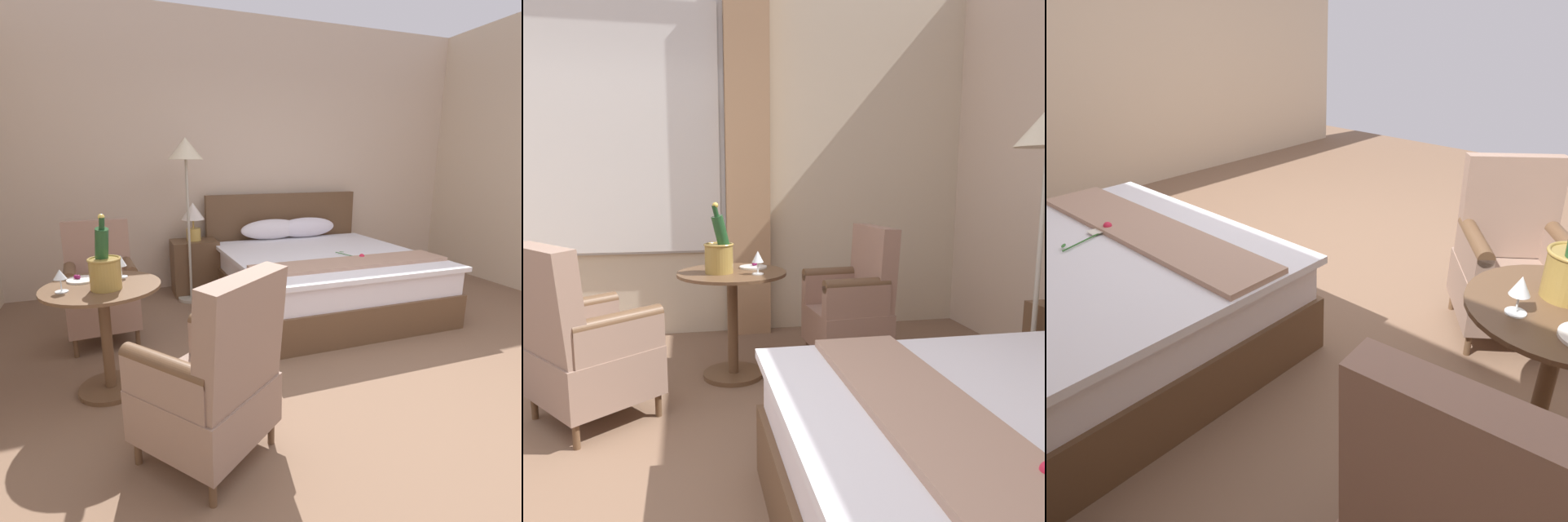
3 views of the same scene
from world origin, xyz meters
TOP-DOWN VIEW (x-y plane):
  - wall_window_side at (-2.81, 0.00)m, footprint 0.27×6.21m
  - side_table_round at (-1.71, 0.88)m, footprint 0.71×0.71m
  - champagne_bucket at (-1.68, 0.80)m, footprint 0.19×0.19m
  - wine_glass_near_bucket at (-1.58, 1.04)m, footprint 0.08×0.08m
  - wine_glass_near_edge at (-1.92, 0.83)m, footprint 0.07×0.07m
  - snack_plate at (-1.83, 1.04)m, footprint 0.19×0.19m
  - armchair_by_window at (-1.75, 1.73)m, footprint 0.57×0.55m
  - armchair_facing_bed at (-1.21, 0.04)m, footprint 0.79×0.80m

SIDE VIEW (x-z plane):
  - armchair_facing_bed at x=-1.21m, z-range -0.07..0.91m
  - armchair_by_window at x=-1.75m, z-range -0.05..0.94m
  - side_table_round at x=-1.71m, z-range 0.10..0.81m
  - snack_plate at x=-1.83m, z-range 0.70..0.74m
  - wine_glass_near_edge at x=-1.92m, z-range 0.74..0.88m
  - wine_glass_near_bucket at x=-1.58m, z-range 0.74..0.89m
  - champagne_bucket at x=-1.68m, z-range 0.62..1.07m
  - wall_window_side at x=-2.81m, z-range 0.00..3.05m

